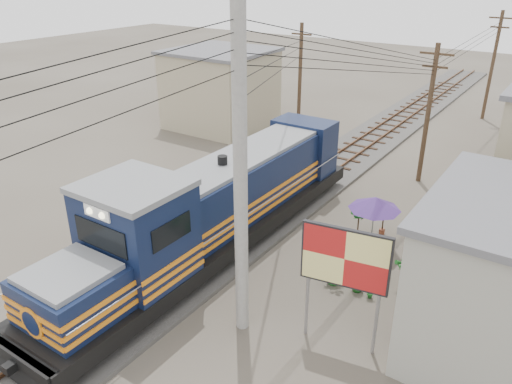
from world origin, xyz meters
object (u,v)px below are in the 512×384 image
Objects in this scene: locomotive at (214,210)px; billboard at (345,261)px; vendor at (447,234)px; market_umbrella at (375,203)px.

locomotive is 6.77m from billboard.
billboard is at bearing 41.02° from vendor.
vendor is at bearing 32.52° from locomotive.
vendor is at bearing 70.48° from billboard.
market_umbrella is 1.49× the size of vendor.
billboard is 1.50× the size of market_umbrella.
locomotive is at bearing -6.32° from vendor.
market_umbrella is 3.04m from vendor.
billboard is at bearing -77.13° from market_umbrella.
locomotive reaches higher than vendor.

